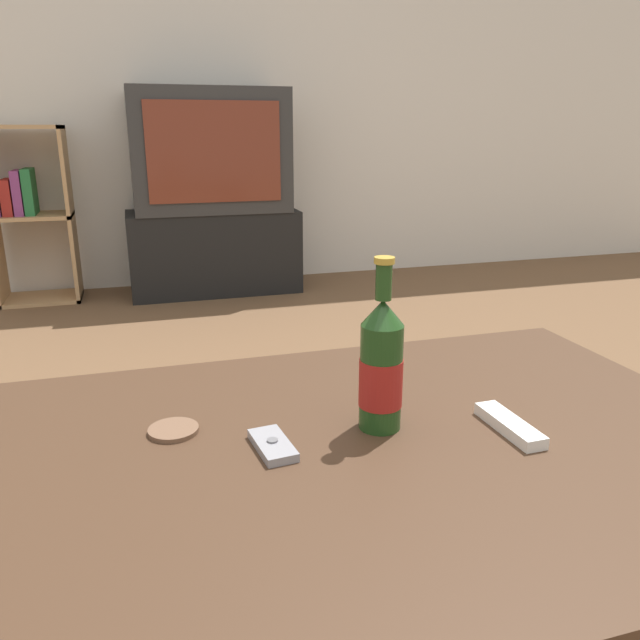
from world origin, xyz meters
TOP-DOWN VIEW (x-y plane):
  - back_wall at (0.00, 3.02)m, footprint 8.00×0.05m
  - coffee_table at (0.00, 0.00)m, footprint 1.26×0.87m
  - tv_stand at (0.11, 2.75)m, footprint 0.95×0.41m
  - television at (0.11, 2.74)m, footprint 0.84×0.44m
  - bookshelf at (-0.86, 2.81)m, footprint 0.41×0.30m
  - beer_bottle at (0.03, 0.05)m, footprint 0.07×0.07m
  - cell_phone at (-0.15, 0.03)m, footprint 0.06×0.11m
  - remote_control at (0.23, -0.03)m, footprint 0.04×0.15m
  - coaster at (-0.30, 0.13)m, footprint 0.08×0.08m

SIDE VIEW (x-z plane):
  - tv_stand at x=0.11m, z-range 0.00..0.46m
  - coffee_table at x=0.00m, z-range 0.16..0.60m
  - coaster at x=-0.30m, z-range 0.43..0.44m
  - cell_phone at x=-0.15m, z-range 0.43..0.45m
  - remote_control at x=0.23m, z-range 0.43..0.45m
  - bookshelf at x=-0.86m, z-range 0.03..0.96m
  - beer_bottle at x=0.03m, z-range 0.39..0.68m
  - television at x=0.11m, z-range 0.46..1.12m
  - back_wall at x=0.00m, z-range 0.00..2.60m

